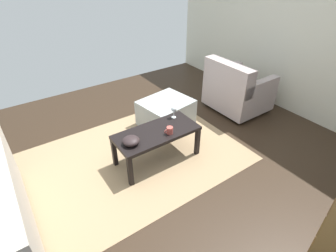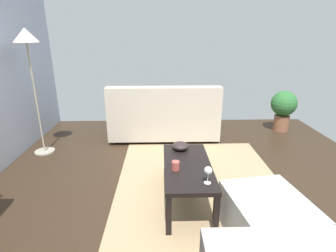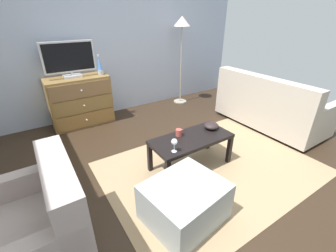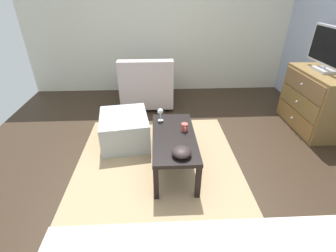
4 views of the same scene
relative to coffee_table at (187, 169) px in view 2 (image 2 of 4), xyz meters
name	(u,v)px [view 2 (image 2 of 4)]	position (x,y,z in m)	size (l,w,h in m)	color
ground_plane	(185,203)	(0.00, 0.02, -0.39)	(5.50, 5.13, 0.05)	#322418
area_rug	(201,189)	(0.20, -0.18, -0.36)	(2.60, 1.90, 0.01)	tan
coffee_table	(187,169)	(0.00, 0.00, 0.00)	(1.01, 0.46, 0.42)	black
wine_glass	(208,171)	(-0.35, -0.14, 0.17)	(0.07, 0.07, 0.16)	silver
mug	(176,165)	(-0.10, 0.12, 0.10)	(0.11, 0.08, 0.09)	#BA4E45
bowl_decorative	(180,146)	(0.36, 0.05, 0.10)	(0.19, 0.19, 0.09)	#2C2122
couch_large	(164,117)	(1.83, 0.21, -0.02)	(0.85, 1.75, 0.90)	#332319
ottoman	(267,219)	(-0.55, -0.61, -0.17)	(0.70, 0.60, 0.39)	#A3AAA8
standing_lamp	(27,48)	(1.27, 1.98, 1.11)	(0.32, 0.32, 1.73)	#A59E8C
potted_plant	(283,107)	(2.10, -1.90, 0.07)	(0.44, 0.44, 0.72)	brown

